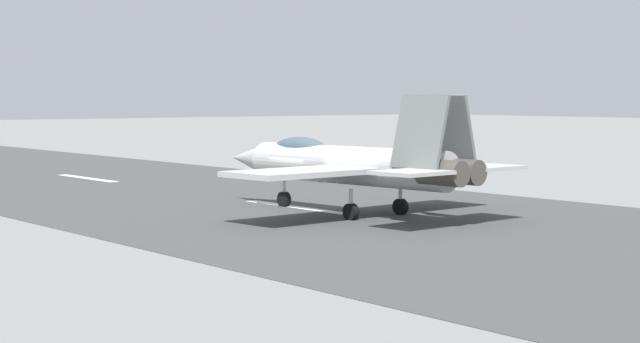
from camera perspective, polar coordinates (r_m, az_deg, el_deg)
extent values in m
plane|color=slate|center=(52.00, -0.88, -2.00)|extent=(400.00, 400.00, 0.00)
cube|color=#3E3F3F|center=(52.00, -0.88, -1.99)|extent=(240.00, 26.00, 0.02)
cube|color=white|center=(52.47, -1.27, -1.92)|extent=(8.00, 0.70, 0.00)
cube|color=white|center=(72.64, -12.41, -0.35)|extent=(8.00, 0.70, 0.00)
cylinder|color=#ADB1B2|center=(49.22, 1.55, 0.34)|extent=(12.11, 2.76, 1.79)
cone|color=#ADB1B2|center=(54.75, -3.84, 0.71)|extent=(2.89, 1.74, 1.52)
ellipsoid|color=#3F5160|center=(51.66, -1.06, 1.26)|extent=(3.68, 1.39, 1.10)
cylinder|color=#47423D|center=(44.59, 6.55, -0.07)|extent=(2.28, 1.27, 1.10)
cylinder|color=#47423D|center=(45.43, 7.46, 0.00)|extent=(2.28, 1.27, 1.10)
cube|color=#ADB1B2|center=(45.79, -1.16, -0.06)|extent=(3.89, 6.44, 0.24)
cube|color=#ADB1B2|center=(51.40, 5.52, 0.37)|extent=(3.89, 6.44, 0.24)
cube|color=#ADB1B2|center=(43.21, 4.95, -0.06)|extent=(2.62, 2.99, 0.16)
cube|color=#ADB1B2|center=(46.85, 8.92, 0.23)|extent=(2.62, 2.99, 0.16)
cube|color=slate|center=(44.85, 5.39, 2.14)|extent=(2.67, 1.15, 3.14)
cube|color=slate|center=(46.20, 6.88, 2.18)|extent=(2.67, 1.15, 3.14)
cylinder|color=silver|center=(52.74, -1.95, -1.15)|extent=(0.18, 0.18, 1.40)
cylinder|color=black|center=(52.77, -1.95, -1.50)|extent=(0.78, 0.36, 0.76)
cylinder|color=silver|center=(46.95, 1.67, -1.79)|extent=(0.18, 0.18, 1.40)
cylinder|color=black|center=(46.98, 1.67, -2.18)|extent=(0.78, 0.36, 0.76)
cylinder|color=silver|center=(49.23, 4.34, -1.53)|extent=(0.18, 0.18, 1.40)
cylinder|color=black|center=(49.26, 4.34, -1.90)|extent=(0.78, 0.36, 0.76)
cube|color=#1E2338|center=(67.55, 0.10, -0.21)|extent=(0.24, 0.36, 0.91)
cube|color=orange|center=(67.50, 0.10, 0.35)|extent=(0.36, 0.49, 0.62)
sphere|color=tan|center=(67.47, 0.10, 0.75)|extent=(0.22, 0.22, 0.22)
cylinder|color=orange|center=(67.64, 0.32, 0.33)|extent=(0.10, 0.10, 0.58)
cylinder|color=orange|center=(67.37, -0.13, 0.31)|extent=(0.10, 0.10, 0.58)
cone|color=orange|center=(62.74, 6.65, -0.73)|extent=(0.44, 0.44, 0.55)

